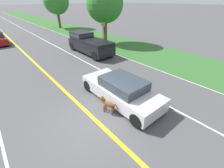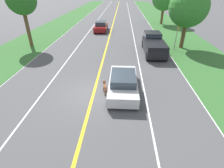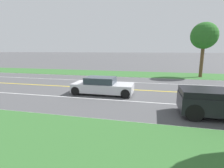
# 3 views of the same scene
# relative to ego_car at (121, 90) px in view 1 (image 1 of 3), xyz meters

# --- Properties ---
(ground_plane) EXTENTS (400.00, 400.00, 0.00)m
(ground_plane) POSITION_rel_ego_car_xyz_m (-2.00, -0.47, -0.64)
(ground_plane) COLOR #4C4C4F
(centre_divider_line) EXTENTS (0.18, 160.00, 0.01)m
(centre_divider_line) POSITION_rel_ego_car_xyz_m (-2.00, -0.47, -0.63)
(centre_divider_line) COLOR yellow
(centre_divider_line) RESTS_ON ground
(lane_edge_line_right) EXTENTS (0.14, 160.00, 0.01)m
(lane_edge_line_right) POSITION_rel_ego_car_xyz_m (5.00, -0.47, -0.63)
(lane_edge_line_right) COLOR white
(lane_edge_line_right) RESTS_ON ground
(lane_dash_same_dir) EXTENTS (0.10, 160.00, 0.01)m
(lane_dash_same_dir) POSITION_rel_ego_car_xyz_m (1.50, -0.47, -0.63)
(lane_dash_same_dir) COLOR white
(lane_dash_same_dir) RESTS_ON ground
(grass_verge_right) EXTENTS (6.00, 160.00, 0.03)m
(grass_verge_right) POSITION_rel_ego_car_xyz_m (8.00, -0.47, -0.62)
(grass_verge_right) COLOR #33662D
(grass_verge_right) RESTS_ON ground
(ego_car) EXTENTS (1.93, 4.74, 1.34)m
(ego_car) POSITION_rel_ego_car_xyz_m (0.00, 0.00, 0.00)
(ego_car) COLOR silver
(ego_car) RESTS_ON ground
(dog) EXTENTS (0.46, 1.14, 0.81)m
(dog) POSITION_rel_ego_car_xyz_m (-1.21, -0.32, -0.13)
(dog) COLOR brown
(dog) RESTS_ON ground
(pickup_truck) EXTENTS (2.03, 5.52, 1.88)m
(pickup_truck) POSITION_rel_ego_car_xyz_m (3.26, 8.30, 0.33)
(pickup_truck) COLOR black
(pickup_truck) RESTS_ON ground
(roadside_tree_right_near) EXTENTS (4.17, 4.17, 6.50)m
(roadside_tree_right_near) POSITION_rel_ego_car_xyz_m (6.84, 10.16, 3.76)
(roadside_tree_right_near) COLOR brown
(roadside_tree_right_near) RESTS_ON ground
(roadside_tree_right_far) EXTENTS (4.43, 4.43, 6.78)m
(roadside_tree_right_far) POSITION_rel_ego_car_xyz_m (7.21, 24.77, 3.90)
(roadside_tree_right_far) COLOR brown
(roadside_tree_right_far) RESTS_ON ground
(street_sign) EXTENTS (0.11, 0.64, 2.68)m
(street_sign) POSITION_rel_ego_car_xyz_m (5.84, 9.31, 1.04)
(street_sign) COLOR gray
(street_sign) RESTS_ON ground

